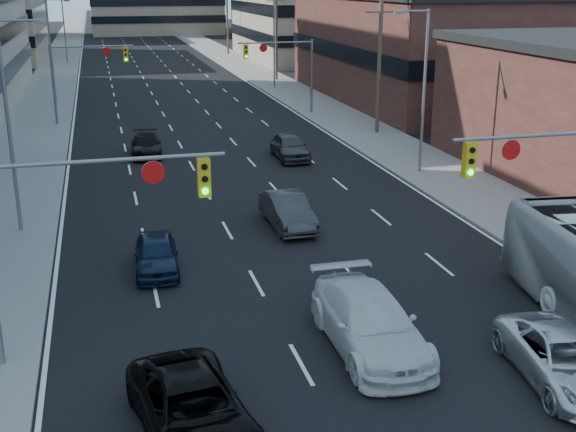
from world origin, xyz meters
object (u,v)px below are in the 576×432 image
at_px(black_pickup, 193,410).
at_px(silver_suv, 564,359).
at_px(white_van, 370,322).
at_px(sedan_blue, 156,254).

bearing_deg(black_pickup, silver_suv, -8.10).
relative_size(black_pickup, white_van, 0.89).
relative_size(silver_suv, sedan_blue, 1.26).
bearing_deg(sedan_blue, black_pickup, -87.05).
xyz_separation_m(silver_suv, sedan_blue, (-9.99, 10.80, -0.02)).
bearing_deg(silver_suv, white_van, 152.13).
height_order(white_van, sedan_blue, white_van).
distance_m(white_van, silver_suv, 5.41).
bearing_deg(silver_suv, black_pickup, -173.03).
bearing_deg(black_pickup, sedan_blue, 81.98).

